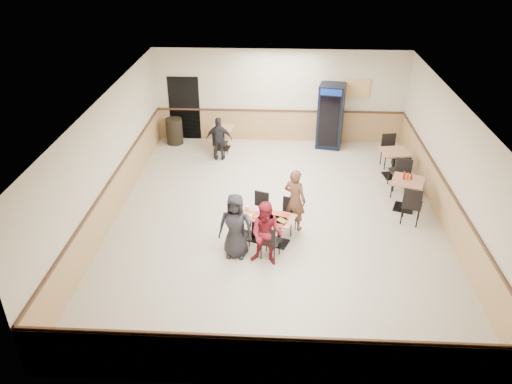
# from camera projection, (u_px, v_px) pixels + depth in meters

# --- Properties ---
(ground) EXTENTS (10.00, 10.00, 0.00)m
(ground) POSITION_uv_depth(u_px,v_px,m) (277.00, 219.00, 12.28)
(ground) COLOR beige
(ground) RESTS_ON ground
(room_shell) EXTENTS (10.00, 10.00, 10.00)m
(room_shell) POSITION_uv_depth(u_px,v_px,m) (341.00, 156.00, 14.14)
(room_shell) COLOR silver
(room_shell) RESTS_ON ground
(main_table) EXTENTS (1.40, 1.02, 0.67)m
(main_table) POSITION_uv_depth(u_px,v_px,m) (266.00, 224.00, 11.26)
(main_table) COLOR black
(main_table) RESTS_ON ground
(main_chairs) EXTENTS (1.55, 1.77, 0.85)m
(main_chairs) POSITION_uv_depth(u_px,v_px,m) (264.00, 224.00, 11.28)
(main_chairs) COLOR black
(main_chairs) RESTS_ON ground
(diner_woman_left) EXTENTS (0.78, 0.55, 1.50)m
(diner_woman_left) POSITION_uv_depth(u_px,v_px,m) (235.00, 226.00, 10.63)
(diner_woman_left) COLOR black
(diner_woman_left) RESTS_ON ground
(diner_woman_right) EXTENTS (0.82, 0.70, 1.47)m
(diner_woman_right) POSITION_uv_depth(u_px,v_px,m) (267.00, 234.00, 10.40)
(diner_woman_right) COLOR maroon
(diner_woman_right) RESTS_ON ground
(diner_man_opposite) EXTENTS (0.67, 0.60, 1.54)m
(diner_man_opposite) POSITION_uv_depth(u_px,v_px,m) (295.00, 200.00, 11.58)
(diner_man_opposite) COLOR brown
(diner_man_opposite) RESTS_ON ground
(lone_diner) EXTENTS (0.79, 0.34, 1.35)m
(lone_diner) POSITION_uv_depth(u_px,v_px,m) (219.00, 139.00, 14.99)
(lone_diner) COLOR black
(lone_diner) RESTS_ON ground
(tabletop_clutter) EXTENTS (1.15, 0.73, 0.12)m
(tabletop_clutter) POSITION_uv_depth(u_px,v_px,m) (266.00, 216.00, 11.08)
(tabletop_clutter) COLOR red
(tabletop_clutter) RESTS_ON main_table
(side_table_near) EXTENTS (0.97, 0.97, 0.81)m
(side_table_near) POSITION_uv_depth(u_px,v_px,m) (407.00, 190.00, 12.48)
(side_table_near) COLOR black
(side_table_near) RESTS_ON ground
(side_table_near_chair_south) EXTENTS (0.61, 0.61, 1.03)m
(side_table_near_chair_south) POSITION_uv_depth(u_px,v_px,m) (412.00, 204.00, 11.93)
(side_table_near_chair_south) COLOR black
(side_table_near_chair_south) RESTS_ON ground
(side_table_near_chair_north) EXTENTS (0.61, 0.61, 1.03)m
(side_table_near_chair_north) POSITION_uv_depth(u_px,v_px,m) (401.00, 179.00, 13.06)
(side_table_near_chair_north) COLOR black
(side_table_near_chair_north) RESTS_ON ground
(side_table_far) EXTENTS (0.85, 0.85, 0.79)m
(side_table_far) POSITION_uv_depth(u_px,v_px,m) (394.00, 160.00, 14.06)
(side_table_far) COLOR black
(side_table_far) RESTS_ON ground
(side_table_far_chair_south) EXTENTS (0.53, 0.53, 1.00)m
(side_table_far_chair_south) POSITION_uv_depth(u_px,v_px,m) (398.00, 170.00, 13.52)
(side_table_far_chair_south) COLOR black
(side_table_far_chair_south) RESTS_ON ground
(side_table_far_chair_north) EXTENTS (0.53, 0.53, 1.00)m
(side_table_far_chair_north) POSITION_uv_depth(u_px,v_px,m) (390.00, 151.00, 14.62)
(side_table_far_chair_north) COLOR black
(side_table_far_chair_north) RESTS_ON ground
(condiment_caddy) EXTENTS (0.23, 0.06, 0.20)m
(condiment_caddy) POSITION_uv_depth(u_px,v_px,m) (407.00, 176.00, 12.35)
(condiment_caddy) COLOR red
(condiment_caddy) RESTS_ON side_table_near
(back_table) EXTENTS (0.76, 0.76, 0.72)m
(back_table) POSITION_uv_depth(u_px,v_px,m) (222.00, 135.00, 15.79)
(back_table) COLOR black
(back_table) RESTS_ON ground
(back_table_chair_lone) EXTENTS (0.48, 0.48, 0.91)m
(back_table_chair_lone) POSITION_uv_depth(u_px,v_px,m) (220.00, 142.00, 15.30)
(back_table_chair_lone) COLOR black
(back_table_chair_lone) RESTS_ON ground
(pepsi_cooler) EXTENTS (0.90, 0.91, 2.04)m
(pepsi_cooler) POSITION_uv_depth(u_px,v_px,m) (330.00, 116.00, 15.72)
(pepsi_cooler) COLOR black
(pepsi_cooler) RESTS_ON ground
(trash_bin) EXTENTS (0.53, 0.53, 0.84)m
(trash_bin) POSITION_uv_depth(u_px,v_px,m) (174.00, 131.00, 16.20)
(trash_bin) COLOR black
(trash_bin) RESTS_ON ground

